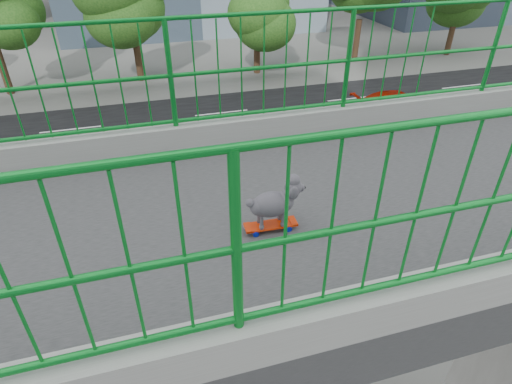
{
  "coord_description": "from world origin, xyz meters",
  "views": [
    {
      "loc": [
        2.92,
        3.66,
        9.2
      ],
      "look_at": [
        -0.34,
        4.6,
        6.99
      ],
      "focal_mm": 29.53,
      "sensor_mm": 36.0,
      "label": 1
    }
  ],
  "objects_px": {
    "poodle": "(274,202)",
    "car_1": "(268,196)",
    "skateboard": "(271,225)",
    "car_2": "(31,185)",
    "car_3": "(398,106)"
  },
  "relations": [
    {
      "from": "poodle",
      "to": "car_1",
      "type": "xyz_separation_m",
      "value": [
        -9.48,
        3.06,
        -6.57
      ]
    },
    {
      "from": "car_1",
      "to": "skateboard",
      "type": "bearing_deg",
      "value": -18.06
    },
    {
      "from": "car_2",
      "to": "car_1",
      "type": "bearing_deg",
      "value": -110.83
    },
    {
      "from": "car_2",
      "to": "car_3",
      "type": "xyz_separation_m",
      "value": [
        -3.2,
        17.78,
        -0.01
      ]
    },
    {
      "from": "skateboard",
      "to": "car_2",
      "type": "relative_size",
      "value": 0.08
    },
    {
      "from": "poodle",
      "to": "car_3",
      "type": "height_order",
      "value": "poodle"
    },
    {
      "from": "skateboard",
      "to": "car_1",
      "type": "relative_size",
      "value": 0.1
    },
    {
      "from": "skateboard",
      "to": "car_3",
      "type": "distance_m",
      "value": 21.14
    },
    {
      "from": "car_1",
      "to": "car_2",
      "type": "height_order",
      "value": "car_2"
    },
    {
      "from": "car_1",
      "to": "car_3",
      "type": "distance_m",
      "value": 11.35
    },
    {
      "from": "poodle",
      "to": "skateboard",
      "type": "bearing_deg",
      "value": -90.0
    },
    {
      "from": "poodle",
      "to": "car_3",
      "type": "xyz_separation_m",
      "value": [
        -15.88,
        12.43,
        -6.54
      ]
    },
    {
      "from": "poodle",
      "to": "car_3",
      "type": "bearing_deg",
      "value": 144.44
    },
    {
      "from": "poodle",
      "to": "car_1",
      "type": "height_order",
      "value": "poodle"
    },
    {
      "from": "car_1",
      "to": "car_3",
      "type": "bearing_deg",
      "value": 124.34
    }
  ]
}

